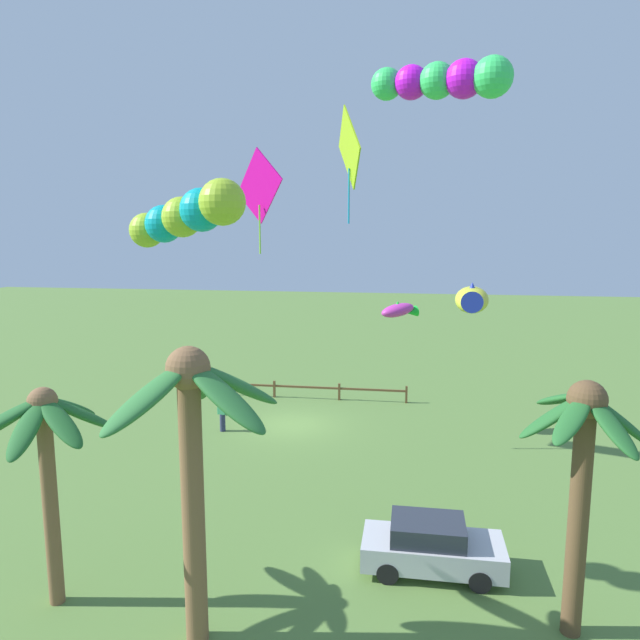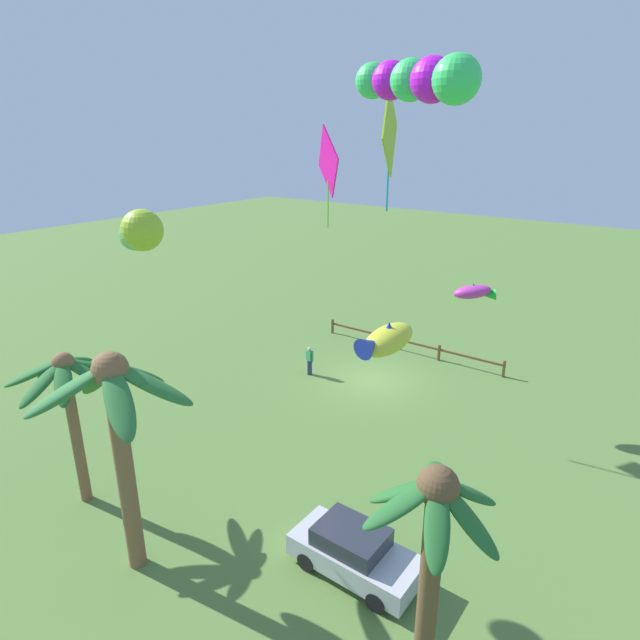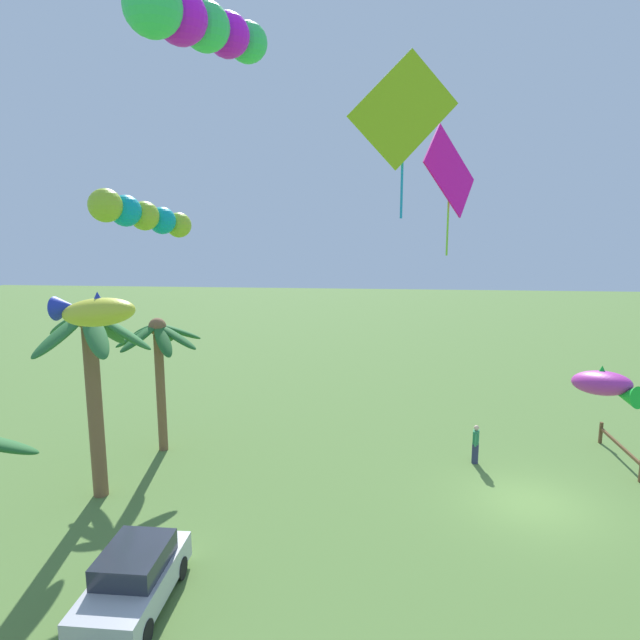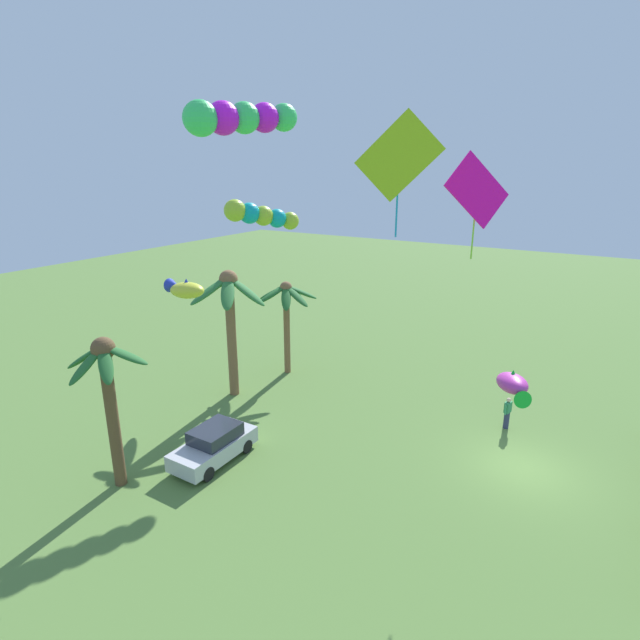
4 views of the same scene
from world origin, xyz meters
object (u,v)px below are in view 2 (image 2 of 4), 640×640
palm_tree_1 (118,414)px  kite_tube_3 (138,233)px  kite_tube_5 (416,80)px  parked_car_0 (354,552)px  kite_diamond_1 (390,133)px  kite_fish_4 (475,292)px  palm_tree_0 (67,388)px  palm_tree_2 (433,538)px  kite_diamond_0 (328,164)px  kite_fish_2 (386,340)px  spectator_0 (310,360)px

palm_tree_1 → kite_tube_3: (0.59, -1.72, 4.65)m
kite_tube_3 → kite_tube_5: (-6.13, -4.06, 3.81)m
palm_tree_1 → parked_car_0: (-5.48, -3.57, -4.40)m
kite_diamond_1 → kite_fish_4: bearing=-111.5°
palm_tree_0 → kite_diamond_1: 13.95m
kite_tube_3 → kite_tube_5: kite_tube_5 is taller
palm_tree_0 → kite_fish_4: 16.59m
palm_tree_0 → palm_tree_2: (-12.74, -0.75, 0.04)m
kite_diamond_0 → kite_tube_3: kite_diamond_0 is taller
kite_tube_5 → kite_fish_2: bearing=107.9°
kite_diamond_0 → kite_fish_4: (-5.76, -3.06, -5.36)m
palm_tree_1 → kite_tube_3: kite_tube_3 is taller
palm_tree_2 → kite_fish_4: (4.34, -13.48, 1.33)m
kite_fish_4 → palm_tree_1: bearing=73.9°
palm_tree_0 → kite_diamond_1: bearing=-124.6°
kite_tube_5 → kite_diamond_0: bearing=-41.4°
palm_tree_1 → kite_fish_4: palm_tree_1 is taller
palm_tree_2 → kite_fish_4: 14.23m
spectator_0 → kite_tube_3: bearing=105.2°
palm_tree_2 → kite_tube_5: (3.12, -4.27, 9.17)m
palm_tree_1 → kite_diamond_1: kite_diamond_1 is taller
kite_diamond_1 → kite_tube_3: size_ratio=1.23×
parked_car_0 → kite_fish_2: bearing=171.3°
spectator_0 → kite_tube_3: 15.33m
kite_tube_3 → kite_fish_4: kite_tube_3 is taller
kite_diamond_0 → kite_tube_3: (-0.85, 10.21, -1.33)m
palm_tree_1 → parked_car_0: size_ratio=1.79×
palm_tree_1 → kite_diamond_1: bearing=-103.4°
palm_tree_0 → kite_fish_2: bearing=-165.4°
palm_tree_0 → palm_tree_2: bearing=-176.6°
parked_car_0 → kite_tube_3: kite_tube_3 is taller
palm_tree_2 → kite_diamond_1: bearing=-54.3°
kite_fish_2 → kite_tube_5: size_ratio=0.51×
palm_tree_1 → kite_fish_2: 7.61m
palm_tree_1 → kite_fish_4: bearing=-106.1°
palm_tree_0 → kite_diamond_0: bearing=-103.3°
kite_fish_4 → kite_tube_5: kite_tube_5 is taller
kite_diamond_0 → kite_diamond_1: kite_diamond_1 is taller
parked_car_0 → kite_tube_5: bearing=-91.5°
kite_fish_2 → kite_fish_4: size_ratio=1.01×
spectator_0 → kite_fish_4: (-8.18, -1.29, 4.96)m
palm_tree_1 → kite_fish_4: 15.61m
kite_fish_4 → kite_tube_5: (-1.22, 9.21, 7.84)m
parked_car_0 → kite_tube_3: (6.07, 1.85, 9.06)m
palm_tree_0 → kite_fish_2: kite_fish_2 is taller
spectator_0 → kite_fish_2: size_ratio=0.80×
kite_fish_4 → palm_tree_0: bearing=59.5°
spectator_0 → kite_tube_5: bearing=139.9°
parked_car_0 → kite_fish_2: kite_fish_2 is taller
parked_car_0 → kite_tube_3: 11.06m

